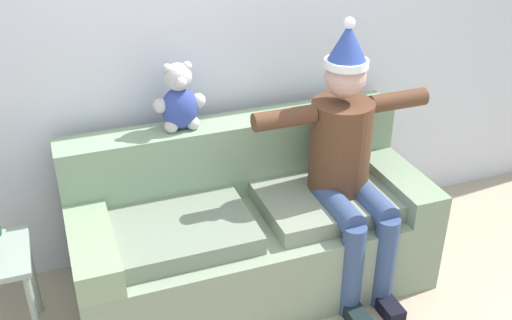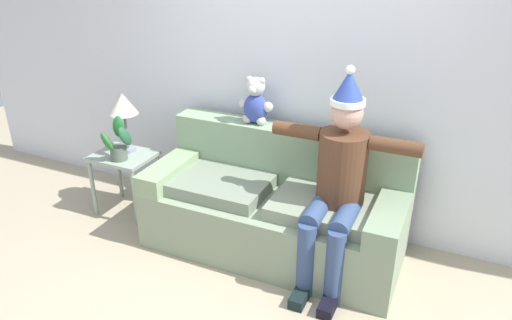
{
  "view_description": "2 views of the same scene",
  "coord_description": "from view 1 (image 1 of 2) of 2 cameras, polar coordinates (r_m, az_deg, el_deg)",
  "views": [
    {
      "loc": [
        -0.95,
        -1.64,
        2.35
      ],
      "look_at": [
        -0.0,
        0.92,
        0.85
      ],
      "focal_mm": 42.23,
      "sensor_mm": 36.0,
      "label": 1
    },
    {
      "loc": [
        1.22,
        -2.01,
        2.28
      ],
      "look_at": [
        -0.13,
        0.94,
        0.77
      ],
      "focal_mm": 33.84,
      "sensor_mm": 36.0,
      "label": 2
    }
  ],
  "objects": [
    {
      "name": "back_wall",
      "position": [
        3.48,
        -3.66,
        11.93
      ],
      "size": [
        7.0,
        0.1,
        2.7
      ],
      "primitive_type": "cube",
      "color": "silver",
      "rests_on": "ground_plane"
    },
    {
      "name": "person_seated",
      "position": [
        3.3,
        8.7,
        0.07
      ],
      "size": [
        1.02,
        0.77,
        1.54
      ],
      "color": "#543421",
      "rests_on": "ground_plane"
    },
    {
      "name": "teddy_bear",
      "position": [
        3.27,
        -7.26,
        5.67
      ],
      "size": [
        0.29,
        0.17,
        0.38
      ],
      "color": "#33459D",
      "rests_on": "couch"
    },
    {
      "name": "couch",
      "position": [
        3.47,
        -0.66,
        -6.34
      ],
      "size": [
        1.97,
        0.87,
        0.91
      ],
      "color": "gray",
      "rests_on": "ground_plane"
    }
  ]
}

